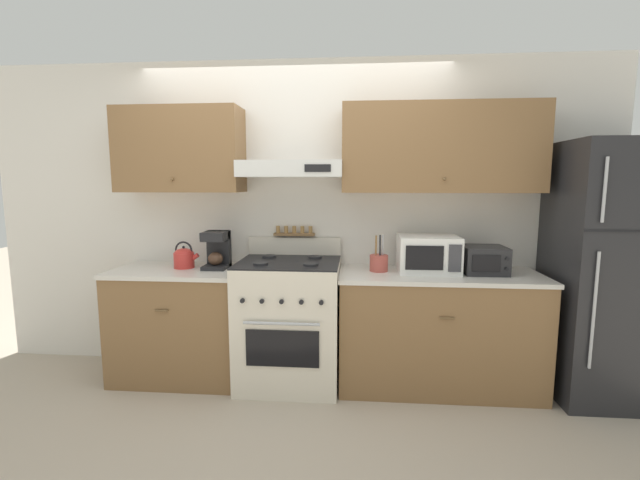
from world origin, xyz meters
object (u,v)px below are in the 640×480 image
object	(u,v)px
coffee_maker	(217,249)
tea_kettle	(184,257)
refrigerator	(613,272)
stove_range	(290,321)
microwave	(428,254)
utensil_crock	(379,262)
toaster_oven	(484,260)

from	to	relation	value
coffee_maker	tea_kettle	bearing A→B (deg)	-173.63
refrigerator	coffee_maker	distance (m)	2.96
stove_range	coffee_maker	size ratio (longest dim) A/B	3.78
tea_kettle	microwave	size ratio (longest dim) A/B	0.48
microwave	utensil_crock	size ratio (longest dim) A/B	1.60
tea_kettle	utensil_crock	xyz separation A→B (m)	(1.55, 0.00, -0.02)
utensil_crock	toaster_oven	xyz separation A→B (m)	(0.78, -0.00, 0.03)
microwave	utensil_crock	world-z (taller)	utensil_crock
stove_range	tea_kettle	distance (m)	0.99
toaster_oven	utensil_crock	bearing A→B (deg)	179.87
stove_range	toaster_oven	distance (m)	1.56
tea_kettle	coffee_maker	size ratio (longest dim) A/B	0.73
refrigerator	tea_kettle	xyz separation A→B (m)	(-3.22, 0.08, 0.05)
stove_range	tea_kettle	xyz separation A→B (m)	(-0.86, 0.06, 0.49)
coffee_maker	microwave	size ratio (longest dim) A/B	0.66
utensil_crock	refrigerator	bearing A→B (deg)	-2.66
stove_range	refrigerator	xyz separation A→B (m)	(2.36, -0.01, 0.44)
microwave	refrigerator	bearing A→B (deg)	-4.20
utensil_crock	tea_kettle	bearing A→B (deg)	-180.00
tea_kettle	microwave	bearing A→B (deg)	0.53
refrigerator	tea_kettle	world-z (taller)	refrigerator
refrigerator	toaster_oven	world-z (taller)	refrigerator
utensil_crock	toaster_oven	distance (m)	0.78
refrigerator	tea_kettle	size ratio (longest dim) A/B	8.68
coffee_maker	toaster_oven	bearing A→B (deg)	-0.86
utensil_crock	microwave	bearing A→B (deg)	2.74
refrigerator	utensil_crock	xyz separation A→B (m)	(-1.67, 0.08, 0.03)
stove_range	toaster_oven	world-z (taller)	stove_range
stove_range	refrigerator	distance (m)	2.40
tea_kettle	utensil_crock	distance (m)	1.55
stove_range	microwave	bearing A→B (deg)	4.41
stove_range	refrigerator	bearing A→B (deg)	-0.33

